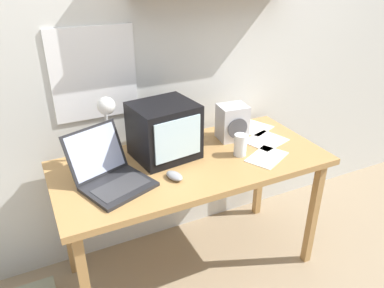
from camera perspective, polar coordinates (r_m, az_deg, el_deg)
The scene contains 12 objects.
ground_plane at distance 2.49m, azimuth 0.00°, elevation -17.87°, with size 12.00×12.00×0.00m, color gray.
back_wall at distance 2.19m, azimuth -4.68°, elevation 15.18°, with size 5.60×0.24×2.60m.
corner_desk at distance 2.07m, azimuth 0.00°, elevation -4.25°, with size 1.48×0.68×0.76m.
crt_monitor at distance 2.02m, azimuth -4.26°, elevation 2.03°, with size 0.36×0.33×0.30m.
laptop at distance 1.85m, azimuth -12.61°, elevation -4.05°, with size 0.40×0.43×0.25m.
desk_lamp at distance 1.95m, azimuth -12.80°, elevation 3.80°, with size 0.11×0.16×0.37m.
juice_glass at distance 2.08m, azimuth 7.36°, elevation -0.28°, with size 0.07×0.07×0.12m.
space_heater at distance 2.24m, azimuth 6.16°, elevation 3.32°, with size 0.18×0.16×0.21m.
computer_mouse at distance 1.87m, azimuth -2.70°, elevation -4.87°, with size 0.09×0.12×0.03m.
loose_paper_near_monitor at distance 2.44m, azimuth 9.28°, elevation 2.48°, with size 0.27×0.26×0.00m.
open_notebook at distance 2.10m, azimuth 11.32°, elevation -1.94°, with size 0.28×0.25×0.00m.
loose_paper_near_laptop at distance 2.28m, azimuth 11.14°, elevation 0.52°, with size 0.28×0.25×0.00m.
Camera 1 is at (-0.77, -1.59, 1.76)m, focal length 35.00 mm.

